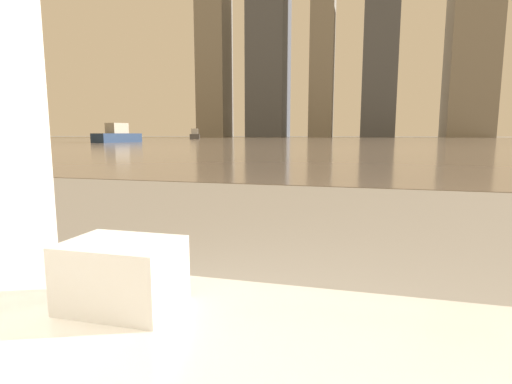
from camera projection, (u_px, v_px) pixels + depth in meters
The scene contains 8 objects.
towel_stack at pixel (122, 274), 0.94m from camera, with size 0.26×0.19×0.16m.
harbor_water at pixel (358, 140), 59.57m from camera, with size 180.00×110.00×0.01m.
harbor_boat_1 at pixel (195, 135), 73.40m from camera, with size 3.47×5.27×1.87m.
harbor_boat_2 at pixel (117, 136), 42.73m from camera, with size 2.99×5.75×2.05m.
skyline_tower_0 at pixel (214, 61), 120.86m from camera, with size 8.60×10.07×45.81m.
skyline_tower_1 at pixel (269, 61), 116.70m from camera, with size 10.74×13.88×44.18m.
skyline_tower_2 at pixel (323, 49), 112.43m from camera, with size 6.49×7.63×49.01m.
skyline_tower_3 at pixel (379, 68), 109.30m from camera, with size 8.99×11.09×37.83m.
Camera 1 is at (0.54, 0.02, 0.91)m, focal length 28.00 mm.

